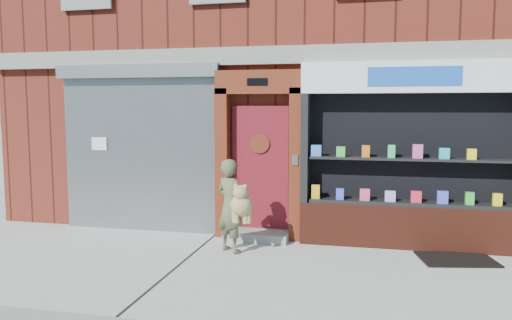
% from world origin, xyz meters
% --- Properties ---
extents(ground, '(80.00, 80.00, 0.00)m').
position_xyz_m(ground, '(0.00, 0.00, 0.00)').
color(ground, '#9E9E99').
rests_on(ground, ground).
extents(building, '(12.00, 8.16, 8.00)m').
position_xyz_m(building, '(-0.00, 5.99, 4.00)').
color(building, maroon).
rests_on(building, ground).
extents(shutter_bay, '(3.10, 0.30, 3.04)m').
position_xyz_m(shutter_bay, '(-3.00, 1.93, 1.72)').
color(shutter_bay, gray).
rests_on(shutter_bay, ground).
extents(red_door_bay, '(1.52, 0.58, 2.90)m').
position_xyz_m(red_door_bay, '(-0.75, 1.86, 1.46)').
color(red_door_bay, '#5D2010').
rests_on(red_door_bay, ground).
extents(pharmacy_bay, '(3.50, 0.41, 3.00)m').
position_xyz_m(pharmacy_bay, '(1.75, 1.81, 1.37)').
color(pharmacy_bay, '#552014').
rests_on(pharmacy_bay, ground).
extents(woman, '(0.71, 0.59, 1.48)m').
position_xyz_m(woman, '(-0.97, 0.89, 0.75)').
color(woman, '#555B3C').
rests_on(woman, ground).
extents(doormat, '(1.20, 0.94, 0.03)m').
position_xyz_m(doormat, '(2.42, 1.24, 0.01)').
color(doormat, black).
rests_on(doormat, ground).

